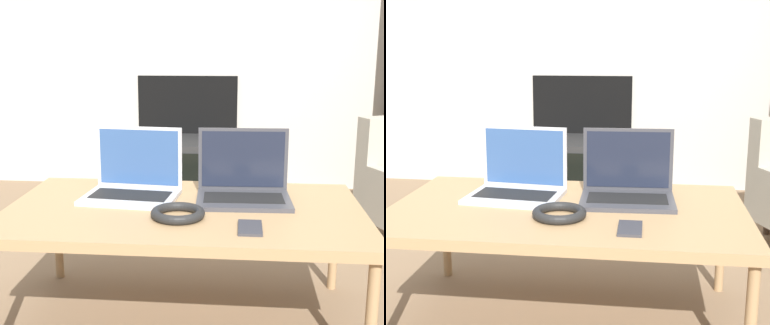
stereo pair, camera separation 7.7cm
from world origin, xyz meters
The scene contains 7 objects.
wall_back centered at (0.00, 2.14, 1.29)m, with size 7.00×0.08×2.60m.
table centered at (0.00, 0.16, 0.41)m, with size 1.25×0.74×0.44m.
laptop_left centered at (-0.20, 0.29, 0.50)m, with size 0.36×0.28×0.25m.
laptop_right centered at (0.21, 0.29, 0.50)m, with size 0.35×0.26×0.25m.
headphones centered at (-0.01, 0.04, 0.46)m, with size 0.18×0.18×0.03m.
phone centered at (0.23, -0.05, 0.45)m, with size 0.07×0.14×0.01m.
tv centered at (-0.18, 1.83, 0.19)m, with size 0.52×0.51×0.38m.
Camera 1 is at (0.20, -1.64, 1.01)m, focal length 50.00 mm.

